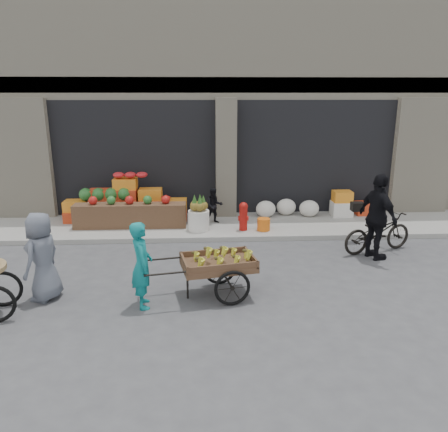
{
  "coord_description": "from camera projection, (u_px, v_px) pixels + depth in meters",
  "views": [
    {
      "loc": [
        -0.66,
        -6.74,
        3.41
      ],
      "look_at": [
        -0.24,
        1.39,
        1.1
      ],
      "focal_mm": 35.0,
      "sensor_mm": 36.0,
      "label": 1
    }
  ],
  "objects": [
    {
      "name": "ground",
      "position": [
        242.0,
        300.0,
        7.44
      ],
      "size": [
        80.0,
        80.0,
        0.0
      ],
      "primitive_type": "plane",
      "color": "#424244",
      "rests_on": "ground"
    },
    {
      "name": "sidewalk",
      "position": [
        228.0,
        226.0,
        11.36
      ],
      "size": [
        18.0,
        2.2,
        0.12
      ],
      "primitive_type": "cube",
      "color": "gray",
      "rests_on": "ground"
    },
    {
      "name": "building",
      "position": [
        221.0,
        94.0,
        14.24
      ],
      "size": [
        14.0,
        6.45,
        7.0
      ],
      "color": "beige",
      "rests_on": "ground"
    },
    {
      "name": "fruit_display",
      "position": [
        132.0,
        202.0,
        11.34
      ],
      "size": [
        3.1,
        1.12,
        1.24
      ],
      "color": "red",
      "rests_on": "sidewalk"
    },
    {
      "name": "pineapple_bin",
      "position": [
        199.0,
        220.0,
        10.76
      ],
      "size": [
        0.52,
        0.52,
        0.5
      ],
      "primitive_type": "cylinder",
      "color": "silver",
      "rests_on": "sidewalk"
    },
    {
      "name": "fire_hydrant",
      "position": [
        243.0,
        215.0,
        10.73
      ],
      "size": [
        0.22,
        0.22,
        0.71
      ],
      "color": "#A5140F",
      "rests_on": "sidewalk"
    },
    {
      "name": "orange_bucket",
      "position": [
        264.0,
        224.0,
        10.77
      ],
      "size": [
        0.32,
        0.32,
        0.3
      ],
      "primitive_type": "cylinder",
      "color": "orange",
      "rests_on": "sidewalk"
    },
    {
      "name": "right_bay_goods",
      "position": [
        321.0,
        206.0,
        11.97
      ],
      "size": [
        3.35,
        0.6,
        0.7
      ],
      "color": "silver",
      "rests_on": "sidewalk"
    },
    {
      "name": "seated_person",
      "position": [
        214.0,
        206.0,
        11.3
      ],
      "size": [
        0.51,
        0.43,
        0.93
      ],
      "primitive_type": "imported",
      "rotation": [
        0.0,
        0.0,
        0.17
      ],
      "color": "black",
      "rests_on": "sidewalk"
    },
    {
      "name": "banana_cart",
      "position": [
        216.0,
        261.0,
        7.44
      ],
      "size": [
        2.2,
        1.21,
        0.87
      ],
      "rotation": [
        0.0,
        0.0,
        0.19
      ],
      "color": "brown",
      "rests_on": "ground"
    },
    {
      "name": "vendor_woman",
      "position": [
        142.0,
        265.0,
        7.04
      ],
      "size": [
        0.45,
        0.59,
        1.45
      ],
      "primitive_type": "imported",
      "rotation": [
        0.0,
        0.0,
        1.78
      ],
      "color": "#0F7879",
      "rests_on": "ground"
    },
    {
      "name": "vendor_grey",
      "position": [
        42.0,
        257.0,
        7.29
      ],
      "size": [
        0.7,
        0.86,
        1.53
      ],
      "primitive_type": "imported",
      "rotation": [
        0.0,
        0.0,
        -1.9
      ],
      "color": "slate",
      "rests_on": "ground"
    },
    {
      "name": "bicycle",
      "position": [
        378.0,
        232.0,
        9.59
      ],
      "size": [
        1.82,
        1.11,
        0.9
      ],
      "primitive_type": "imported",
      "rotation": [
        0.0,
        0.0,
        1.89
      ],
      "color": "black",
      "rests_on": "ground"
    },
    {
      "name": "cyclist",
      "position": [
        378.0,
        217.0,
        9.07
      ],
      "size": [
        0.76,
        1.15,
        1.82
      ],
      "primitive_type": "imported",
      "rotation": [
        0.0,
        0.0,
        1.89
      ],
      "color": "black",
      "rests_on": "ground"
    }
  ]
}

